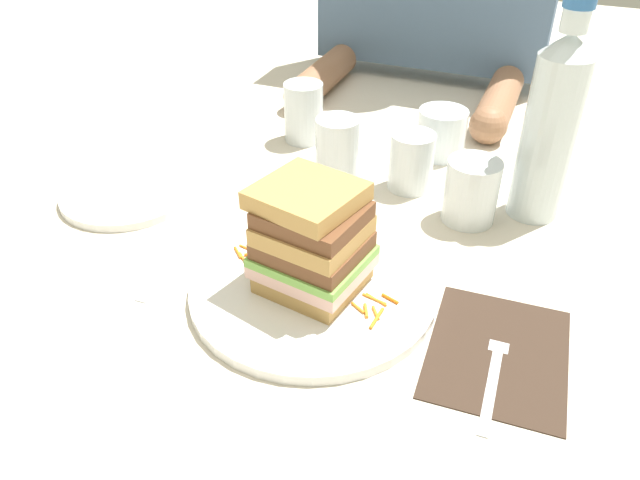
{
  "coord_description": "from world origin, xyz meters",
  "views": [
    {
      "loc": [
        0.21,
        -0.5,
        0.45
      ],
      "look_at": [
        -0.0,
        0.03,
        0.05
      ],
      "focal_mm": 34.28,
      "sensor_mm": 36.0,
      "label": 1
    }
  ],
  "objects": [
    {
      "name": "ground_plane",
      "position": [
        0.0,
        0.0,
        0.0
      ],
      "size": [
        3.0,
        3.0,
        0.0
      ],
      "primitive_type": "plane",
      "color": "beige"
    },
    {
      "name": "main_plate",
      "position": [
        -0.0,
        0.0,
        0.01
      ],
      "size": [
        0.28,
        0.28,
        0.01
      ],
      "primitive_type": "cylinder",
      "color": "white",
      "rests_on": "ground_plane"
    },
    {
      "name": "sandwich",
      "position": [
        -0.01,
        0.0,
        0.07
      ],
      "size": [
        0.13,
        0.12,
        0.12
      ],
      "color": "tan",
      "rests_on": "main_plate"
    },
    {
      "name": "carrot_shred_0",
      "position": [
        -0.08,
        0.02,
        0.01
      ],
      "size": [
        0.02,
        0.02,
        0.0
      ],
      "primitive_type": "cylinder",
      "rotation": [
        0.0,
        1.57,
        2.34
      ],
      "color": "orange",
      "rests_on": "main_plate"
    },
    {
      "name": "carrot_shred_1",
      "position": [
        -0.1,
        0.03,
        0.01
      ],
      "size": [
        0.03,
        0.01,
        0.0
      ],
      "primitive_type": "cylinder",
      "rotation": [
        0.0,
        1.57,
        6.09
      ],
      "color": "orange",
      "rests_on": "main_plate"
    },
    {
      "name": "carrot_shred_2",
      "position": [
        -0.08,
        0.02,
        0.01
      ],
      "size": [
        0.02,
        0.01,
        0.0
      ],
      "primitive_type": "cylinder",
      "rotation": [
        0.0,
        1.57,
        0.59
      ],
      "color": "orange",
      "rests_on": "main_plate"
    },
    {
      "name": "carrot_shred_3",
      "position": [
        -0.09,
        0.01,
        0.01
      ],
      "size": [
        0.03,
        0.02,
        0.0
      ],
      "primitive_type": "cylinder",
      "rotation": [
        0.0,
        1.57,
        5.55
      ],
      "color": "orange",
      "rests_on": "main_plate"
    },
    {
      "name": "carrot_shred_4",
      "position": [
        -0.11,
        0.02,
        0.01
      ],
      "size": [
        0.02,
        0.02,
        0.0
      ],
      "primitive_type": "cylinder",
      "rotation": [
        0.0,
        1.57,
        5.51
      ],
      "color": "orange",
      "rests_on": "main_plate"
    },
    {
      "name": "carrot_shred_5",
      "position": [
        -0.09,
        0.02,
        0.01
      ],
      "size": [
        0.02,
        0.02,
        0.0
      ],
      "primitive_type": "cylinder",
      "rotation": [
        0.0,
        1.57,
        3.72
      ],
      "color": "orange",
      "rests_on": "main_plate"
    },
    {
      "name": "carrot_shred_6",
      "position": [
        -0.08,
        0.04,
        0.01
      ],
      "size": [
        0.02,
        0.01,
        0.0
      ],
      "primitive_type": "cylinder",
      "rotation": [
        0.0,
        1.57,
        0.69
      ],
      "color": "orange",
      "rests_on": "main_plate"
    },
    {
      "name": "carrot_shred_7",
      "position": [
        0.09,
        -0.03,
        0.01
      ],
      "size": [
        0.01,
        0.03,
        0.0
      ],
      "primitive_type": "cylinder",
      "rotation": [
        0.0,
        1.57,
        1.49
      ],
      "color": "orange",
      "rests_on": "main_plate"
    },
    {
      "name": "carrot_shred_8",
      "position": [
        0.06,
        -0.02,
        0.01
      ],
      "size": [
        0.02,
        0.01,
        0.0
      ],
      "primitive_type": "cylinder",
      "rotation": [
        0.0,
        1.57,
        2.6
      ],
      "color": "orange",
      "rests_on": "main_plate"
    },
    {
      "name": "carrot_shred_9",
      "position": [
        0.07,
        -0.0,
        0.01
      ],
      "size": [
        0.03,
        0.01,
        0.0
      ],
      "primitive_type": "cylinder",
      "rotation": [
        0.0,
        1.57,
        2.92
      ],
      "color": "orange",
      "rests_on": "main_plate"
    },
    {
      "name": "carrot_shred_10",
      "position": [
        0.07,
        -0.02,
        0.01
      ],
      "size": [
        0.01,
        0.02,
        0.0
      ],
      "primitive_type": "cylinder",
      "rotation": [
        0.0,
        1.57,
        5.14
      ],
      "color": "orange",
      "rests_on": "main_plate"
    },
    {
      "name": "carrot_shred_11",
      "position": [
        0.09,
        0.01,
        0.01
      ],
      "size": [
        0.02,
        0.01,
        0.0
      ],
      "primitive_type": "cylinder",
      "rotation": [
        0.0,
        1.57,
        2.79
      ],
      "color": "orange",
      "rests_on": "main_plate"
    },
    {
      "name": "carrot_shred_12",
      "position": [
        0.08,
        -0.0,
        0.01
      ],
      "size": [
        0.03,
        0.01,
        0.0
      ],
      "primitive_type": "cylinder",
      "rotation": [
        0.0,
        1.57,
        2.74
      ],
      "color": "orange",
      "rests_on": "main_plate"
    },
    {
      "name": "carrot_shred_13",
      "position": [
        0.08,
        -0.02,
        0.01
      ],
      "size": [
        0.01,
        0.02,
        0.0
      ],
      "primitive_type": "cylinder",
      "rotation": [
        0.0,
        1.57,
        5.3
      ],
      "color": "orange",
      "rests_on": "main_plate"
    },
    {
      "name": "napkin_dark",
      "position": [
        0.21,
        -0.02,
        0.0
      ],
      "size": [
        0.15,
        0.18,
        0.0
      ],
      "primitive_type": "cube",
      "rotation": [
        0.0,
        0.0,
        0.05
      ],
      "color": "#38281E",
      "rests_on": "ground_plane"
    },
    {
      "name": "fork",
      "position": [
        0.21,
        -0.04,
        0.0
      ],
      "size": [
        0.02,
        0.17,
        0.0
      ],
      "color": "silver",
      "rests_on": "napkin_dark"
    },
    {
      "name": "knife",
      "position": [
        -0.18,
        0.0,
        0.0
      ],
      "size": [
        0.02,
        0.2,
        0.0
      ],
      "color": "silver",
      "rests_on": "ground_plane"
    },
    {
      "name": "juice_glass",
      "position": [
        0.13,
        0.22,
        0.04
      ],
      "size": [
        0.07,
        0.07,
        0.09
      ],
      "color": "white",
      "rests_on": "ground_plane"
    },
    {
      "name": "water_bottle",
      "position": [
        0.21,
        0.27,
        0.13
      ],
      "size": [
        0.07,
        0.07,
        0.29
      ],
      "color": "silver",
      "rests_on": "ground_plane"
    },
    {
      "name": "empty_tumbler_0",
      "position": [
        0.04,
        0.28,
        0.04
      ],
      "size": [
        0.06,
        0.06,
        0.08
      ],
      "primitive_type": "cylinder",
      "color": "silver",
      "rests_on": "ground_plane"
    },
    {
      "name": "empty_tumbler_1",
      "position": [
        -0.07,
        0.26,
        0.05
      ],
      "size": [
        0.06,
        0.06,
        0.1
      ],
      "primitive_type": "cylinder",
      "color": "silver",
      "rests_on": "ground_plane"
    },
    {
      "name": "empty_tumbler_2",
      "position": [
        0.05,
        0.4,
        0.04
      ],
      "size": [
        0.08,
        0.08,
        0.08
      ],
      "primitive_type": "cylinder",
      "color": "silver",
      "rests_on": "ground_plane"
    },
    {
      "name": "empty_tumbler_3",
      "position": [
        -0.17,
        0.37,
        0.05
      ],
      "size": [
        0.06,
        0.06,
        0.1
      ],
      "primitive_type": "cylinder",
      "color": "silver",
      "rests_on": "ground_plane"
    },
    {
      "name": "side_plate",
      "position": [
        -0.33,
        0.1,
        0.01
      ],
      "size": [
        0.19,
        0.19,
        0.01
      ],
      "primitive_type": "cylinder",
      "color": "white",
      "rests_on": "ground_plane"
    }
  ]
}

